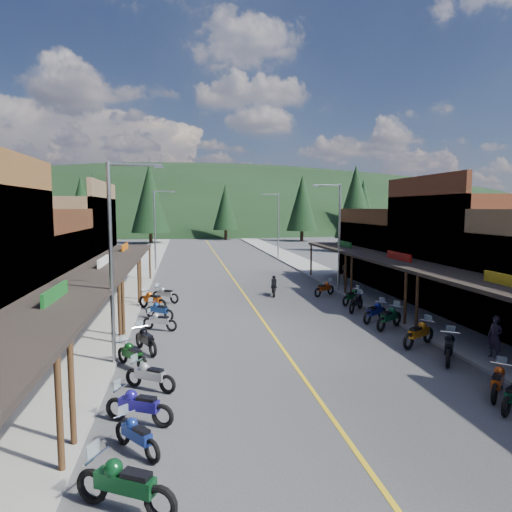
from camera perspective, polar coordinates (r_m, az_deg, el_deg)
name	(u,v)px	position (r m, az deg, el deg)	size (l,w,h in m)	color
ground	(264,322)	(25.44, 0.95, -8.21)	(220.00, 220.00, 0.00)	#38383A
centerline	(228,272)	(44.92, -3.49, -1.99)	(0.15, 90.00, 0.01)	gold
sidewalk_west	(137,273)	(44.92, -14.61, -2.09)	(3.40, 94.00, 0.15)	gray
sidewalk_east	(314,269)	(46.56, 7.23, -1.66)	(3.40, 94.00, 0.15)	gray
shop_west_2	(6,278)	(27.90, -28.81, -2.39)	(10.90, 9.00, 6.20)	#3F2111
shop_west_3	(54,245)	(36.92, -23.93, 1.26)	(10.90, 10.20, 8.20)	brown
shop_east_2	(475,252)	(31.77, 25.67, 0.49)	(10.90, 9.00, 8.20)	#562B19
shop_east_3	(402,253)	(40.07, 17.76, 0.40)	(10.90, 10.20, 6.20)	#4C2D16
streetlight_0	(115,254)	(18.56, -17.24, 0.22)	(2.16, 0.18, 8.00)	gray
streetlight_1	(156,226)	(46.39, -12.36, 3.66)	(2.16, 0.18, 8.00)	gray
streetlight_2	(337,232)	(34.23, 10.15, 2.92)	(2.16, 0.18, 8.00)	gray
streetlight_3	(277,223)	(55.46, 2.65, 4.15)	(2.16, 0.18, 8.00)	gray
ridge_hill	(196,226)	(159.46, -7.53, 3.71)	(310.00, 140.00, 60.00)	black
pine_1	(81,203)	(96.32, -21.00, 6.20)	(5.88, 5.88, 12.50)	black
pine_2	(150,198)	(82.50, -13.13, 7.06)	(6.72, 6.72, 14.00)	black
pine_3	(225,207)	(90.66, -3.84, 6.14)	(5.04, 5.04, 11.00)	black
pine_4	(302,203)	(87.19, 5.79, 6.62)	(5.88, 5.88, 12.50)	black
pine_5	(359,200)	(103.63, 12.72, 6.82)	(6.72, 6.72, 14.00)	black
pine_6	(428,207)	(101.60, 20.72, 5.75)	(5.04, 5.04, 11.00)	black
pine_7	(47,203)	(104.04, -24.65, 6.01)	(5.88, 5.88, 12.50)	black
pine_8	(48,210)	(66.67, -24.57, 5.23)	(4.48, 4.48, 10.00)	black
pine_9	(363,207)	(74.84, 13.22, 5.95)	(4.93, 4.93, 10.80)	black
pine_10	(94,205)	(75.54, -19.63, 6.07)	(5.38, 5.38, 11.60)	black
pine_11	(355,201)	(66.86, 12.33, 6.67)	(5.82, 5.82, 12.40)	black
bike_west_1	(125,482)	(10.75, -16.06, -25.49)	(0.78, 2.33, 1.33)	#0C3F1B
bike_west_2	(137,434)	(12.81, -14.70, -20.68)	(0.62, 1.87, 1.07)	navy
bike_west_3	(139,404)	(14.26, -14.43, -17.46)	(0.71, 2.13, 1.22)	navy
bike_west_4	(150,374)	(16.55, -13.11, -14.18)	(0.67, 2.01, 1.15)	#9F9FA4
bike_west_5	(132,353)	(18.87, -15.24, -11.67)	(0.68, 2.03, 1.16)	#0B3810
bike_west_6	(146,339)	(20.64, -13.62, -10.01)	(0.71, 2.14, 1.22)	black
bike_west_7	(160,320)	(24.05, -11.95, -7.84)	(0.63, 1.89, 1.08)	#A7A7AC
bike_west_8	(159,309)	(26.41, -11.99, -6.53)	(0.67, 2.00, 1.14)	navy
bike_west_9	(152,299)	(29.00, -12.82, -5.25)	(0.77, 2.30, 1.31)	#B0440C
bike_west_10	(165,293)	(30.91, -11.27, -4.62)	(0.71, 2.13, 1.22)	#9B9CA0
bike_east_3	(498,380)	(17.59, 28.00, -13.49)	(0.68, 2.03, 1.16)	#B13C0C
bike_east_4	(449,346)	(20.47, 23.00, -10.34)	(0.76, 2.28, 1.30)	black
bike_east_5	(419,332)	(22.18, 19.69, -8.95)	(0.76, 2.29, 1.31)	#9D590B
bike_east_6	(389,316)	(24.81, 16.33, -7.23)	(0.78, 2.33, 1.33)	#0B3A1E
bike_east_7	(375,311)	(26.08, 14.65, -6.64)	(0.73, 2.18, 1.25)	navy
bike_east_8	(356,302)	(28.41, 12.41, -5.61)	(0.69, 2.08, 1.19)	black
bike_east_9	(352,296)	(30.40, 11.93, -4.87)	(0.67, 2.02, 1.15)	#0B3B17
bike_east_10	(324,288)	(32.95, 8.54, -3.94)	(0.69, 2.07, 1.19)	#9D330B
rider_on_bike	(274,287)	(32.76, 2.20, -3.93)	(0.92, 2.03, 1.49)	black
pedestrian_east_a	(495,337)	(21.20, 27.71, -8.93)	(0.64, 0.42, 1.76)	#272131
pedestrian_east_b	(343,275)	(37.27, 10.87, -2.29)	(0.76, 0.44, 1.57)	brown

